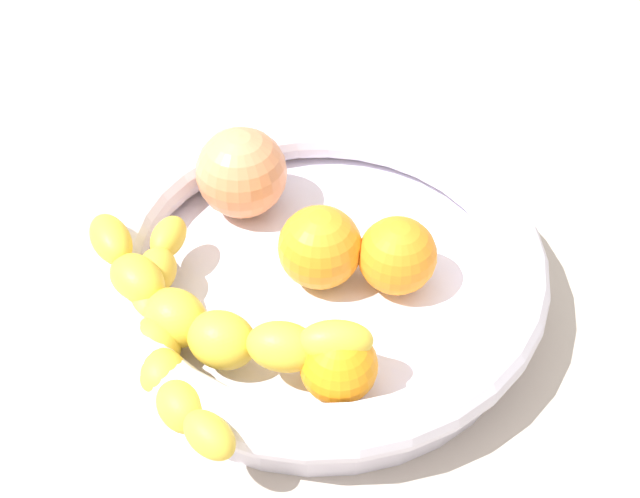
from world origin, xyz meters
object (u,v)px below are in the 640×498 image
at_px(banana_draped_left, 204,314).
at_px(orange_mid_left, 324,247).
at_px(banana_draped_right, 164,337).
at_px(orange_front, 397,256).
at_px(peach_blush, 242,173).
at_px(fruit_bowl, 320,269).
at_px(orange_mid_right, 339,365).

distance_m(banana_draped_left, orange_mid_left, 0.11).
relative_size(banana_draped_right, orange_front, 3.30).
height_order(banana_draped_left, peach_blush, peach_blush).
relative_size(fruit_bowl, orange_mid_left, 5.39).
bearing_deg(orange_front, banana_draped_left, 37.84).
bearing_deg(peach_blush, banana_draped_right, 89.28).
relative_size(fruit_bowl, orange_front, 5.78).
xyz_separation_m(banana_draped_left, orange_front, (-0.12, -0.09, -0.00)).
relative_size(banana_draped_left, orange_front, 3.97).
bearing_deg(orange_front, orange_mid_left, 7.23).
xyz_separation_m(orange_front, orange_mid_left, (0.05, 0.01, 0.00)).
bearing_deg(orange_mid_left, peach_blush, -36.19).
bearing_deg(orange_front, banana_draped_right, 38.35).
relative_size(orange_mid_left, peach_blush, 0.85).
relative_size(orange_mid_right, peach_blush, 0.71).
bearing_deg(banana_draped_left, banana_draped_right, 40.92).
height_order(banana_draped_left, orange_mid_right, banana_draped_left).
height_order(fruit_bowl, orange_mid_left, orange_mid_left).
relative_size(fruit_bowl, orange_mid_right, 6.53).
xyz_separation_m(fruit_bowl, banana_draped_left, (0.06, 0.08, 0.03)).
bearing_deg(orange_mid_right, banana_draped_left, -8.43).
bearing_deg(orange_mid_right, fruit_bowl, -69.05).
height_order(banana_draped_left, orange_front, same).
bearing_deg(peach_blush, orange_mid_right, 126.54).
distance_m(fruit_bowl, banana_draped_right, 0.13).
distance_m(banana_draped_left, banana_draped_right, 0.03).
relative_size(orange_front, peach_blush, 0.80).
xyz_separation_m(banana_draped_right, orange_front, (-0.14, -0.11, 0.00)).
height_order(fruit_bowl, banana_draped_right, banana_draped_right).
bearing_deg(orange_mid_left, orange_front, -172.77).
distance_m(orange_mid_left, peach_blush, 0.10).
xyz_separation_m(banana_draped_right, orange_mid_left, (-0.09, -0.10, 0.01)).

